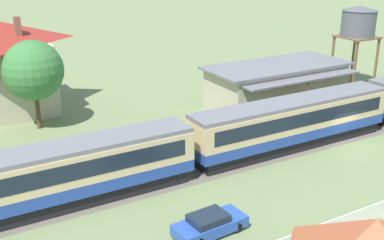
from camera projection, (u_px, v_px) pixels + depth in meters
The scene contains 8 objects.
ground_plane at pixel (343, 143), 39.02m from camera, with size 600.00×600.00×0.00m, color #707F51.
passenger_train at pixel (295, 121), 37.64m from camera, with size 55.08×2.86×3.92m.
railway_track at pixel (366, 127), 42.29m from camera, with size 111.04×3.60×0.04m.
station_building at pixel (277, 85), 47.32m from camera, with size 14.38×7.67×4.20m.
water_tower at pixel (358, 23), 51.26m from camera, with size 3.78×3.78×9.09m.
picket_fence_front at pixel (358, 218), 27.32m from camera, with size 44.98×0.06×1.05m, color white.
parked_car_blue at pixel (210, 224), 26.62m from camera, with size 4.27×2.00×1.22m.
yard_tree_0 at pixel (33, 71), 40.39m from camera, with size 5.10×5.10×7.75m.
Camera 1 is at (-28.64, -25.03, 15.17)m, focal length 45.00 mm.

